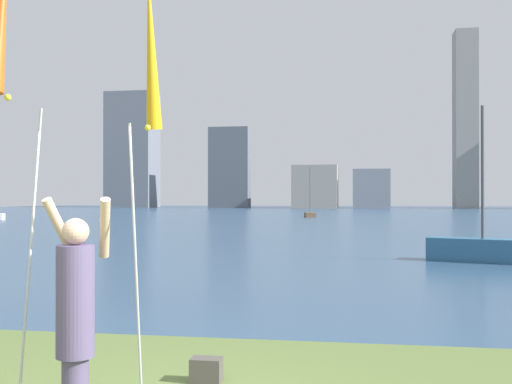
{
  "coord_description": "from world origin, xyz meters",
  "views": [
    {
      "loc": [
        1.97,
        -4.57,
        1.87
      ],
      "look_at": [
        -0.53,
        10.89,
        1.98
      ],
      "focal_mm": 43.18,
      "sensor_mm": 36.0,
      "label": 1
    }
  ],
  "objects_px": {
    "kite_flag_right": "(151,55)",
    "sailboat_1": "(483,249)",
    "person": "(76,302)",
    "sailboat_3": "(310,214)",
    "bag": "(206,370)",
    "kite_flag_left": "(3,21)"
  },
  "relations": [
    {
      "from": "kite_flag_right",
      "to": "kite_flag_left",
      "type": "bearing_deg",
      "value": -139.54
    },
    {
      "from": "sailboat_1",
      "to": "bag",
      "type": "bearing_deg",
      "value": -112.42
    },
    {
      "from": "kite_flag_left",
      "to": "bag",
      "type": "relative_size",
      "value": 13.57
    },
    {
      "from": "kite_flag_right",
      "to": "bag",
      "type": "xyz_separation_m",
      "value": [
        0.49,
        0.28,
        -3.13
      ]
    },
    {
      "from": "bag",
      "to": "sailboat_1",
      "type": "bearing_deg",
      "value": 67.58
    },
    {
      "from": "person",
      "to": "bag",
      "type": "distance_m",
      "value": 1.53
    },
    {
      "from": "person",
      "to": "sailboat_3",
      "type": "height_order",
      "value": "sailboat_3"
    },
    {
      "from": "person",
      "to": "bag",
      "type": "bearing_deg",
      "value": 51.32
    },
    {
      "from": "bag",
      "to": "sailboat_1",
      "type": "distance_m",
      "value": 13.3
    },
    {
      "from": "bag",
      "to": "sailboat_3",
      "type": "height_order",
      "value": "sailboat_3"
    },
    {
      "from": "sailboat_3",
      "to": "bag",
      "type": "bearing_deg",
      "value": -87.03
    },
    {
      "from": "kite_flag_left",
      "to": "sailboat_1",
      "type": "height_order",
      "value": "sailboat_1"
    },
    {
      "from": "bag",
      "to": "sailboat_3",
      "type": "distance_m",
      "value": 49.7
    },
    {
      "from": "kite_flag_left",
      "to": "kite_flag_right",
      "type": "distance_m",
      "value": 1.36
    },
    {
      "from": "person",
      "to": "kite_flag_left",
      "type": "bearing_deg",
      "value": -134.29
    },
    {
      "from": "kite_flag_right",
      "to": "sailboat_1",
      "type": "height_order",
      "value": "sailboat_1"
    },
    {
      "from": "person",
      "to": "kite_flag_right",
      "type": "xyz_separation_m",
      "value": [
        0.52,
        0.54,
        2.34
      ]
    },
    {
      "from": "person",
      "to": "kite_flag_right",
      "type": "relative_size",
      "value": 0.45
    },
    {
      "from": "bag",
      "to": "sailboat_3",
      "type": "xyz_separation_m",
      "value": [
        -2.58,
        49.63,
        0.14
      ]
    },
    {
      "from": "kite_flag_right",
      "to": "sailboat_1",
      "type": "relative_size",
      "value": 0.92
    },
    {
      "from": "sailboat_3",
      "to": "sailboat_1",
      "type": "bearing_deg",
      "value": -78.42
    },
    {
      "from": "bag",
      "to": "sailboat_3",
      "type": "bearing_deg",
      "value": 92.97
    }
  ]
}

